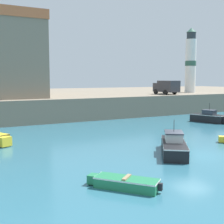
% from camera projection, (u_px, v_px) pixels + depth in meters
% --- Properties ---
extents(ground_plane, '(200.00, 200.00, 0.00)m').
position_uv_depth(ground_plane, '(193.00, 155.00, 22.67)').
color(ground_plane, '#2D667A').
extents(quay_seawall, '(120.00, 40.00, 2.98)m').
position_uv_depth(quay_seawall, '(40.00, 100.00, 57.31)').
color(quay_seawall, gray).
rests_on(quay_seawall, ground).
extents(dinghy_green_0, '(3.02, 3.42, 0.64)m').
position_uv_depth(dinghy_green_0, '(125.00, 183.00, 15.73)').
color(dinghy_green_0, '#237A4C').
rests_on(dinghy_green_0, ground).
extents(motorboat_black_1, '(3.05, 5.05, 2.49)m').
position_uv_depth(motorboat_black_1, '(209.00, 117.00, 39.47)').
color(motorboat_black_1, black).
rests_on(motorboat_black_1, ground).
extents(motorboat_black_4, '(4.60, 5.66, 2.53)m').
position_uv_depth(motorboat_black_4, '(174.00, 145.00, 23.04)').
color(motorboat_black_4, black).
rests_on(motorboat_black_4, ground).
extents(lighthouse, '(1.96, 1.96, 11.56)m').
position_uv_depth(lighthouse, '(191.00, 62.00, 56.34)').
color(lighthouse, silver).
rests_on(lighthouse, quay_seawall).
extents(truck_on_quay, '(2.41, 4.43, 2.20)m').
position_uv_depth(truck_on_quay, '(166.00, 87.00, 50.23)').
color(truck_on_quay, '#333338').
rests_on(truck_on_quay, quay_seawall).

